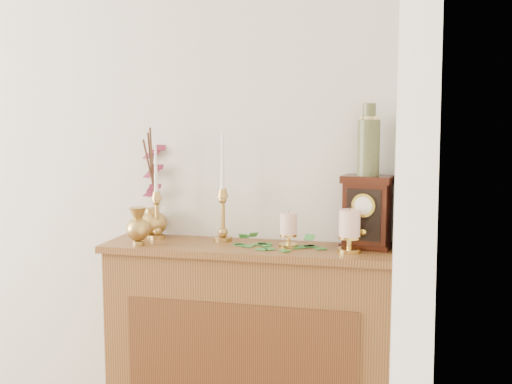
% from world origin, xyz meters
% --- Properties ---
extents(console_shelf, '(1.24, 0.34, 0.93)m').
position_xyz_m(console_shelf, '(1.40, 2.10, 0.44)').
color(console_shelf, brown).
rests_on(console_shelf, ground).
extents(candlestick_left, '(0.07, 0.07, 0.43)m').
position_xyz_m(candlestick_left, '(0.97, 2.14, 1.07)').
color(candlestick_left, tan).
rests_on(candlestick_left, console_shelf).
extents(candlestick_center, '(0.08, 0.08, 0.48)m').
position_xyz_m(candlestick_center, '(1.27, 2.16, 1.09)').
color(candlestick_center, tan).
rests_on(candlestick_center, console_shelf).
extents(bud_vase, '(0.10, 0.10, 0.16)m').
position_xyz_m(bud_vase, '(0.95, 2.00, 1.01)').
color(bud_vase, tan).
rests_on(bud_vase, console_shelf).
extents(ginger_jar, '(0.20, 0.22, 0.50)m').
position_xyz_m(ginger_jar, '(0.93, 2.22, 1.15)').
color(ginger_jar, tan).
rests_on(ginger_jar, console_shelf).
extents(pillar_candle_left, '(0.08, 0.08, 0.15)m').
position_xyz_m(pillar_candle_left, '(1.57, 2.10, 1.01)').
color(pillar_candle_left, gold).
rests_on(pillar_candle_left, console_shelf).
extents(pillar_candle_right, '(0.10, 0.10, 0.18)m').
position_xyz_m(pillar_candle_right, '(1.83, 2.06, 1.03)').
color(pillar_candle_right, gold).
rests_on(pillar_candle_right, console_shelf).
extents(ivy_garland, '(0.41, 0.17, 0.07)m').
position_xyz_m(ivy_garland, '(1.51, 2.08, 0.94)').
color(ivy_garland, '#2E732C').
rests_on(ivy_garland, console_shelf).
extents(mantel_clock, '(0.22, 0.18, 0.30)m').
position_xyz_m(mantel_clock, '(1.89, 2.17, 1.08)').
color(mantel_clock, '#37130B').
rests_on(mantel_clock, console_shelf).
extents(ceramic_vase, '(0.09, 0.09, 0.29)m').
position_xyz_m(ceramic_vase, '(1.89, 2.17, 1.36)').
color(ceramic_vase, '#1A352A').
rests_on(ceramic_vase, mantel_clock).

